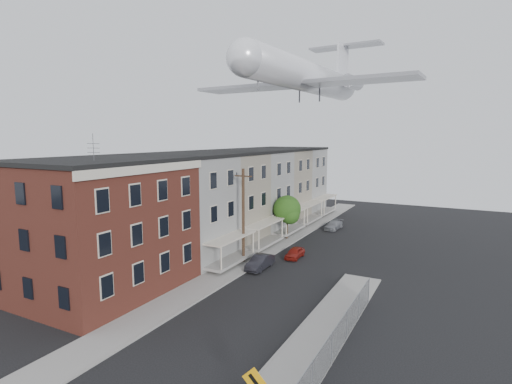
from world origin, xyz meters
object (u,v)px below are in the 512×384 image
Objects in this scene: car_mid at (260,262)px; airplane at (308,77)px; car_far at (334,225)px; utility_pole at (243,214)px; street_tree at (288,210)px; car_near at (295,253)px.

airplane is at bearing 87.64° from car_mid.
car_mid is at bearing -90.15° from car_far.
car_far is at bearing 78.36° from utility_pole.
car_near is at bearing -61.19° from street_tree.
airplane reaches higher than car_near.
street_tree is at bearing -109.19° from car_far.
car_mid is at bearing -80.07° from street_tree.
airplane is at bearing -93.68° from car_far.
street_tree reaches higher than car_far.
utility_pole is at bearing -104.49° from airplane.
utility_pole is 0.33× the size of airplane.
street_tree is 15.06m from airplane.
car_far is at bearing 90.02° from car_near.
car_near is at bearing 70.09° from car_mid.
airplane is at bearing -0.38° from street_tree.
car_far is 19.39m from airplane.
car_near is 0.82× the size of car_mid.
street_tree is 7.78m from car_near.
utility_pole reaches higher than street_tree.
airplane is at bearing 75.51° from utility_pole.
car_mid is 20.76m from airplane.
street_tree is at bearing 118.05° from car_near.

